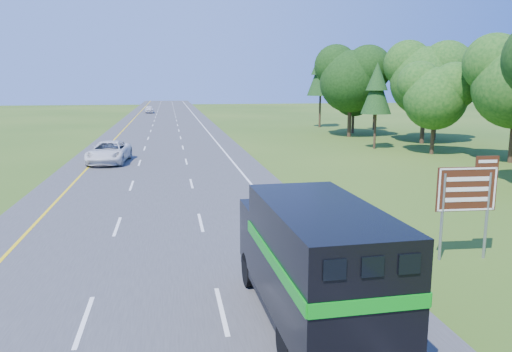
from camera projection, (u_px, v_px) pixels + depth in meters
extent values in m
cube|color=#38383A|center=(164.00, 144.00, 51.30)|extent=(15.00, 260.00, 0.04)
cube|color=yellow|center=(109.00, 145.00, 50.36)|extent=(0.15, 260.00, 0.01)
cube|color=white|center=(217.00, 143.00, 52.22)|extent=(0.15, 260.00, 0.01)
cylinder|color=black|center=(250.00, 269.00, 15.44)|extent=(0.36, 1.06, 1.05)
cylinder|color=black|center=(312.00, 265.00, 15.84)|extent=(0.36, 1.06, 1.05)
cylinder|color=black|center=(288.00, 344.00, 11.02)|extent=(0.36, 1.06, 1.05)
cylinder|color=black|center=(373.00, 335.00, 11.42)|extent=(0.36, 1.06, 1.05)
cube|color=black|center=(311.00, 305.00, 12.67)|extent=(2.51, 7.71, 0.27)
cube|color=black|center=(282.00, 232.00, 15.34)|extent=(2.39, 1.79, 1.82)
cube|color=black|center=(275.00, 210.00, 16.10)|extent=(2.10, 0.12, 0.57)
cube|color=black|center=(321.00, 260.00, 11.76)|extent=(2.55, 5.61, 2.63)
cube|color=#078713|center=(371.00, 306.00, 9.05)|extent=(2.39, 0.11, 0.29)
cube|color=#078713|center=(271.00, 259.00, 11.50)|extent=(0.19, 5.55, 0.29)
cube|color=#078713|center=(369.00, 252.00, 11.98)|extent=(0.19, 5.55, 0.29)
cube|color=black|center=(335.00, 270.00, 8.77)|extent=(0.43, 0.05, 0.38)
cube|color=black|center=(373.00, 267.00, 8.91)|extent=(0.43, 0.05, 0.38)
cube|color=black|center=(410.00, 264.00, 9.05)|extent=(0.43, 0.05, 0.38)
imported|color=silver|center=(109.00, 152.00, 39.32)|extent=(3.31, 6.29, 1.69)
imported|color=silver|center=(149.00, 109.00, 104.50)|extent=(2.05, 4.59, 1.53)
cylinder|color=gray|center=(442.00, 217.00, 17.60)|extent=(0.11, 0.11, 3.16)
cylinder|color=gray|center=(487.00, 216.00, 17.79)|extent=(0.11, 0.11, 3.16)
cube|color=#3F1A0D|center=(467.00, 189.00, 17.51)|extent=(2.21, 0.19, 1.58)
cube|color=#3F1A0D|center=(487.00, 161.00, 17.41)|extent=(0.84, 0.11, 0.38)
cube|color=white|center=(467.00, 189.00, 17.47)|extent=(2.10, 0.13, 1.52)
cube|color=#F05B0C|center=(339.00, 203.00, 24.01)|extent=(0.08, 0.04, 1.15)
cube|color=white|center=(339.00, 196.00, 23.95)|extent=(0.09, 0.05, 0.13)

